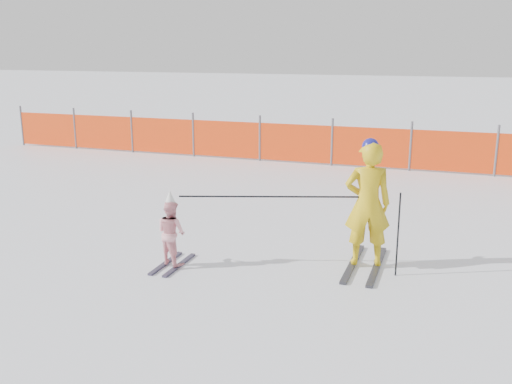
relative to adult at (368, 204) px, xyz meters
The scene contains 5 objects.
ground 1.94m from the adult, 156.86° to the right, with size 120.00×120.00×0.00m, color white.
adult is the anchor object (origin of this frame).
child 2.77m from the adult, 161.66° to the right, with size 0.55×0.92×1.11m.
ski_poles 0.83m from the adult, 154.30° to the right, with size 2.95×0.81×1.16m.
safety_fence 8.14m from the adult, 121.39° to the left, with size 15.58×0.06×1.25m.
Camera 1 is at (2.62, -7.01, 3.01)m, focal length 40.00 mm.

